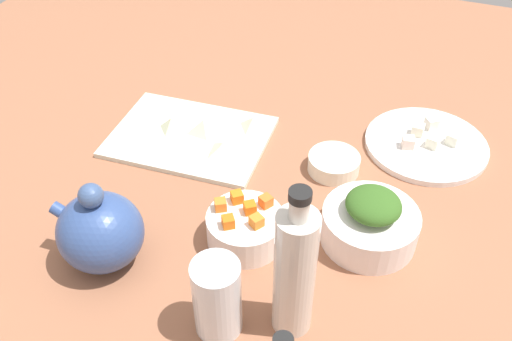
# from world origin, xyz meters

# --- Properties ---
(tabletop) EXTENTS (1.90, 1.90, 0.03)m
(tabletop) POSITION_xyz_m (0.00, 0.00, 0.01)
(tabletop) COLOR #9A6043
(tabletop) RESTS_ON ground
(cutting_board) EXTENTS (0.31, 0.24, 0.01)m
(cutting_board) POSITION_xyz_m (0.18, -0.10, 0.03)
(cutting_board) COLOR silver
(cutting_board) RESTS_ON tabletop
(plate_tofu) EXTENTS (0.23, 0.23, 0.01)m
(plate_tofu) POSITION_xyz_m (-0.26, -0.24, 0.04)
(plate_tofu) COLOR white
(plate_tofu) RESTS_ON tabletop
(bowl_greens) EXTENTS (0.15, 0.15, 0.06)m
(bowl_greens) POSITION_xyz_m (-0.21, 0.04, 0.06)
(bowl_greens) COLOR white
(bowl_greens) RESTS_ON tabletop
(bowl_carrots) EXTENTS (0.12, 0.12, 0.05)m
(bowl_carrots) POSITION_xyz_m (-0.02, 0.11, 0.06)
(bowl_carrots) COLOR white
(bowl_carrots) RESTS_ON tabletop
(bowl_small_side) EXTENTS (0.09, 0.09, 0.03)m
(bowl_small_side) POSITION_xyz_m (-0.11, -0.11, 0.05)
(bowl_small_side) COLOR white
(bowl_small_side) RESTS_ON tabletop
(teapot) EXTENTS (0.15, 0.13, 0.15)m
(teapot) POSITION_xyz_m (0.16, 0.23, 0.09)
(teapot) COLOR #344F8D
(teapot) RESTS_ON tabletop
(bottle_2) EXTENTS (0.06, 0.06, 0.25)m
(bottle_2) POSITION_xyz_m (-0.14, 0.23, 0.14)
(bottle_2) COLOR silver
(bottle_2) RESTS_ON tabletop
(drinking_glass_0) EXTENTS (0.07, 0.07, 0.13)m
(drinking_glass_0) POSITION_xyz_m (-0.05, 0.27, 0.09)
(drinking_glass_0) COLOR white
(drinking_glass_0) RESTS_ON tabletop
(carrot_cube_0) EXTENTS (0.03, 0.03, 0.02)m
(carrot_cube_0) POSITION_xyz_m (-0.03, 0.10, 0.09)
(carrot_cube_0) COLOR orange
(carrot_cube_0) RESTS_ON bowl_carrots
(carrot_cube_1) EXTENTS (0.03, 0.03, 0.02)m
(carrot_cube_1) POSITION_xyz_m (-0.01, 0.14, 0.09)
(carrot_cube_1) COLOR orange
(carrot_cube_1) RESTS_ON bowl_carrots
(carrot_cube_2) EXTENTS (0.02, 0.02, 0.02)m
(carrot_cube_2) POSITION_xyz_m (-0.05, 0.08, 0.09)
(carrot_cube_2) COLOR orange
(carrot_cube_2) RESTS_ON bowl_carrots
(carrot_cube_3) EXTENTS (0.03, 0.03, 0.02)m
(carrot_cube_3) POSITION_xyz_m (-0.00, 0.08, 0.09)
(carrot_cube_3) COLOR orange
(carrot_cube_3) RESTS_ON bowl_carrots
(carrot_cube_4) EXTENTS (0.02, 0.02, 0.02)m
(carrot_cube_4) POSITION_xyz_m (-0.05, 0.12, 0.09)
(carrot_cube_4) COLOR orange
(carrot_cube_4) RESTS_ON bowl_carrots
(carrot_cube_5) EXTENTS (0.02, 0.02, 0.02)m
(carrot_cube_5) POSITION_xyz_m (0.02, 0.11, 0.09)
(carrot_cube_5) COLOR orange
(carrot_cube_5) RESTS_ON bowl_carrots
(chopped_greens_mound) EXTENTS (0.12, 0.12, 0.04)m
(chopped_greens_mound) POSITION_xyz_m (-0.21, 0.04, 0.11)
(chopped_greens_mound) COLOR #356221
(chopped_greens_mound) RESTS_ON bowl_greens
(tofu_cube_0) EXTENTS (0.03, 0.03, 0.02)m
(tofu_cube_0) POSITION_xyz_m (-0.27, -0.23, 0.05)
(tofu_cube_0) COLOR white
(tofu_cube_0) RESTS_ON plate_tofu
(tofu_cube_1) EXTENTS (0.02, 0.02, 0.02)m
(tofu_cube_1) POSITION_xyz_m (-0.24, -0.26, 0.05)
(tofu_cube_1) COLOR white
(tofu_cube_1) RESTS_ON plate_tofu
(tofu_cube_2) EXTENTS (0.03, 0.03, 0.02)m
(tofu_cube_2) POSITION_xyz_m (-0.23, -0.21, 0.05)
(tofu_cube_2) COLOR #FADFCC
(tofu_cube_2) RESTS_ON plate_tofu
(tofu_cube_3) EXTENTS (0.03, 0.03, 0.02)m
(tofu_cube_3) POSITION_xyz_m (-0.26, -0.29, 0.05)
(tofu_cube_3) COLOR white
(tofu_cube_3) RESTS_ON plate_tofu
(tofu_cube_4) EXTENTS (0.03, 0.03, 0.02)m
(tofu_cube_4) POSITION_xyz_m (-0.31, -0.25, 0.05)
(tofu_cube_4) COLOR white
(tofu_cube_4) RESTS_ON plate_tofu
(dumpling_0) EXTENTS (0.08, 0.08, 0.03)m
(dumpling_0) POSITION_xyz_m (0.09, -0.07, 0.05)
(dumpling_0) COLOR beige
(dumpling_0) RESTS_ON cutting_board
(dumpling_1) EXTENTS (0.05, 0.04, 0.03)m
(dumpling_1) POSITION_xyz_m (0.22, -0.10, 0.05)
(dumpling_1) COLOR beige
(dumpling_1) RESTS_ON cutting_board
(dumpling_2) EXTENTS (0.05, 0.05, 0.02)m
(dumpling_2) POSITION_xyz_m (0.07, -0.16, 0.05)
(dumpling_2) COLOR beige
(dumpling_2) RESTS_ON cutting_board
(dumpling_3) EXTENTS (0.07, 0.07, 0.03)m
(dumpling_3) POSITION_xyz_m (0.16, -0.12, 0.05)
(dumpling_3) COLOR beige
(dumpling_3) RESTS_ON cutting_board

